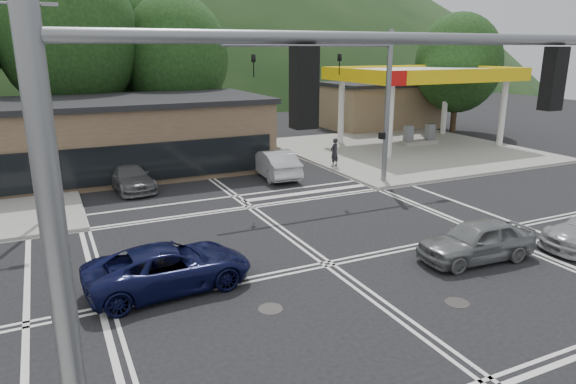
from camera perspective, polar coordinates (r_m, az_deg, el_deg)
name	(u,v)px	position (r m, az deg, el deg)	size (l,w,h in m)	color
ground	(328,264)	(17.64, 4.42, -7.99)	(120.00, 120.00, 0.00)	black
sidewalk_ne	(405,150)	(37.72, 12.91, 4.62)	(16.00, 16.00, 0.15)	gray
gas_station_canopy	(423,77)	(39.15, 14.79, 12.23)	(12.32, 8.34, 5.75)	silver
convenience_store	(382,107)	(48.34, 10.38, 9.32)	(10.00, 6.00, 3.80)	#846B4F
commercial_row	(49,143)	(31.35, -25.02, 4.92)	(24.00, 8.00, 4.00)	brown
hill_north	(87,87)	(104.50, -21.44, 10.78)	(252.00, 126.00, 140.00)	#193317
tree_n_b	(68,37)	(38.01, -23.21, 15.59)	(9.00, 9.00, 12.98)	#382619
tree_n_c	(175,56)	(39.03, -12.40, 14.51)	(7.60, 7.60, 10.87)	#382619
tree_n_e	(123,47)	(42.39, -17.85, 15.08)	(8.40, 8.40, 11.98)	#382619
tree_ne	(458,63)	(46.78, 18.40, 13.43)	(7.20, 7.20, 9.99)	#382619
streetlight_nw	(33,101)	(23.03, -26.51, 9.04)	(2.50, 0.25, 9.00)	slate
signal_mast_ne	(368,89)	(26.88, 8.88, 11.26)	(11.65, 0.30, 8.00)	slate
signal_mast_sw	(216,215)	(6.32, -7.96, -2.51)	(9.14, 0.28, 8.00)	slate
car_blue_west	(169,267)	(16.06, -13.05, -8.15)	(2.30, 4.98, 1.38)	#0C0F36
car_grey_center	(477,240)	(18.82, 20.23, -5.06)	(1.69, 4.19, 1.43)	slate
car_queue_a	(274,163)	(29.09, -1.59, 3.22)	(1.66, 4.77, 1.57)	silver
car_queue_b	(203,148)	(33.87, -9.47, 4.89)	(1.99, 4.94, 1.68)	beige
car_northbound	(129,177)	(27.74, -17.25, 1.61)	(1.83, 4.50, 1.31)	#5D5F61
pedestrian	(334,152)	(31.15, 5.18, 4.42)	(0.62, 0.41, 1.71)	black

